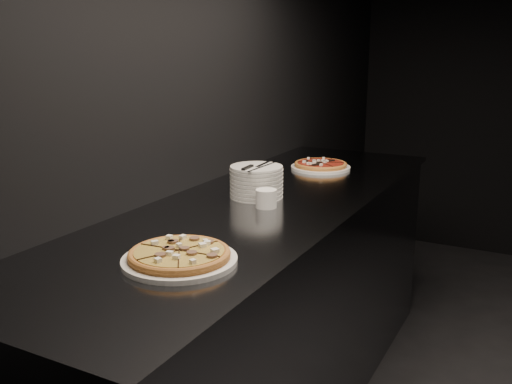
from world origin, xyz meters
The scene contains 7 objects.
wall_left centered at (-2.50, 0.00, 1.40)m, with size 0.02×5.00×2.80m, color black.
counter centered at (-2.13, 0.00, 0.46)m, with size 0.74×2.44×0.92m.
pizza_mushroom centered at (-2.04, -0.69, 0.94)m, with size 0.32×0.32×0.04m.
pizza_tomato centered at (-2.15, 0.67, 0.94)m, with size 0.34×0.34×0.03m.
plate_stack centered at (-2.18, 0.05, 0.98)m, with size 0.21×0.21×0.13m.
cutlery centered at (-2.18, 0.03, 1.05)m, with size 0.08×0.22×0.01m.
ramekin centered at (-2.08, -0.07, 0.96)m, with size 0.08×0.08×0.07m.
Camera 1 is at (-1.15, -1.90, 1.51)m, focal length 40.00 mm.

